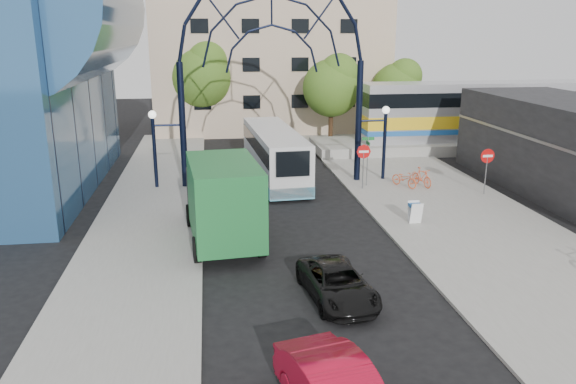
{
  "coord_description": "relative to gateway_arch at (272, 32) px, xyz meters",
  "views": [
    {
      "loc": [
        -3.55,
        -17.29,
        8.53
      ],
      "look_at": [
        -0.25,
        6.0,
        1.81
      ],
      "focal_mm": 35.0,
      "sensor_mm": 36.0,
      "label": 1
    }
  ],
  "objects": [
    {
      "name": "ground",
      "position": [
        0.0,
        -14.0,
        -8.56
      ],
      "size": [
        120.0,
        120.0,
        0.0
      ],
      "primitive_type": "plane",
      "color": "black",
      "rests_on": "ground"
    },
    {
      "name": "sidewalk_east",
      "position": [
        8.0,
        -10.0,
        -8.5
      ],
      "size": [
        8.0,
        56.0,
        0.12
      ],
      "primitive_type": "cube",
      "color": "gray",
      "rests_on": "ground"
    },
    {
      "name": "plaza_west",
      "position": [
        -6.5,
        -8.0,
        -8.5
      ],
      "size": [
        5.0,
        50.0,
        0.12
      ],
      "primitive_type": "cube",
      "color": "gray",
      "rests_on": "ground"
    },
    {
      "name": "gateway_arch",
      "position": [
        0.0,
        0.0,
        0.0
      ],
      "size": [
        13.64,
        0.44,
        12.1
      ],
      "color": "black",
      "rests_on": "ground"
    },
    {
      "name": "stop_sign",
      "position": [
        4.8,
        -2.0,
        -6.56
      ],
      "size": [
        0.8,
        0.07,
        2.5
      ],
      "color": "slate",
      "rests_on": "sidewalk_east"
    },
    {
      "name": "do_not_enter_sign",
      "position": [
        11.0,
        -4.0,
        -6.58
      ],
      "size": [
        0.76,
        0.07,
        2.48
      ],
      "color": "slate",
      "rests_on": "sidewalk_east"
    },
    {
      "name": "street_name_sign",
      "position": [
        5.2,
        -1.4,
        -6.43
      ],
      "size": [
        0.7,
        0.7,
        2.8
      ],
      "color": "slate",
      "rests_on": "sidewalk_east"
    },
    {
      "name": "sandwich_board",
      "position": [
        5.6,
        -8.02,
        -7.81
      ],
      "size": [
        0.55,
        0.61,
        0.99
      ],
      "color": "white",
      "rests_on": "sidewalk_east"
    },
    {
      "name": "commercial_block_east",
      "position": [
        16.0,
        -4.0,
        -6.06
      ],
      "size": [
        6.0,
        16.0,
        5.0
      ],
      "primitive_type": "cube",
      "color": "black",
      "rests_on": "ground"
    },
    {
      "name": "apartment_block",
      "position": [
        2.0,
        20.97,
        -1.55
      ],
      "size": [
        20.0,
        12.1,
        14.0
      ],
      "color": "tan",
      "rests_on": "ground"
    },
    {
      "name": "train_platform",
      "position": [
        20.0,
        8.0,
        -8.16
      ],
      "size": [
        32.0,
        5.0,
        0.8
      ],
      "primitive_type": "cube",
      "color": "gray",
      "rests_on": "ground"
    },
    {
      "name": "train_car",
      "position": [
        20.0,
        8.0,
        -5.66
      ],
      "size": [
        25.1,
        3.05,
        4.2
      ],
      "color": "#B7B7BC",
      "rests_on": "train_platform"
    },
    {
      "name": "tree_north_a",
      "position": [
        6.12,
        11.93,
        -3.95
      ],
      "size": [
        4.48,
        4.48,
        7.0
      ],
      "color": "#382314",
      "rests_on": "ground"
    },
    {
      "name": "tree_north_b",
      "position": [
        -3.88,
        15.93,
        -3.29
      ],
      "size": [
        5.12,
        5.12,
        8.0
      ],
      "color": "#382314",
      "rests_on": "ground"
    },
    {
      "name": "tree_north_c",
      "position": [
        12.12,
        13.93,
        -4.28
      ],
      "size": [
        4.16,
        4.16,
        6.5
      ],
      "color": "#382314",
      "rests_on": "ground"
    },
    {
      "name": "city_bus",
      "position": [
        0.26,
        1.4,
        -7.01
      ],
      "size": [
        3.03,
        10.89,
        2.96
      ],
      "rotation": [
        0.0,
        0.0,
        0.06
      ],
      "color": "silver",
      "rests_on": "ground"
    },
    {
      "name": "green_truck",
      "position": [
        -3.14,
        -8.67,
        -6.76
      ],
      "size": [
        3.25,
        7.33,
        3.6
      ],
      "rotation": [
        0.0,
        0.0,
        0.09
      ],
      "color": "black",
      "rests_on": "ground"
    },
    {
      "name": "black_suv",
      "position": [
        0.43,
        -14.77,
        -7.99
      ],
      "size": [
        2.35,
        4.29,
        1.14
      ],
      "primitive_type": "imported",
      "rotation": [
        0.0,
        0.0,
        0.11
      ],
      "color": "black",
      "rests_on": "ground"
    },
    {
      "name": "bike_near_a",
      "position": [
        7.23,
        -1.96,
        -7.97
      ],
      "size": [
        1.4,
        1.87,
        0.94
      ],
      "primitive_type": "imported",
      "rotation": [
        0.0,
        0.0,
        0.5
      ],
      "color": "#DD582C",
      "rests_on": "sidewalk_east"
    },
    {
      "name": "bike_near_b",
      "position": [
        8.24,
        -1.99,
        -7.91
      ],
      "size": [
        0.95,
        1.81,
        1.05
      ],
      "primitive_type": "imported",
      "rotation": [
        0.0,
        0.0,
        0.27
      ],
      "color": "#EC582F",
      "rests_on": "sidewalk_east"
    }
  ]
}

